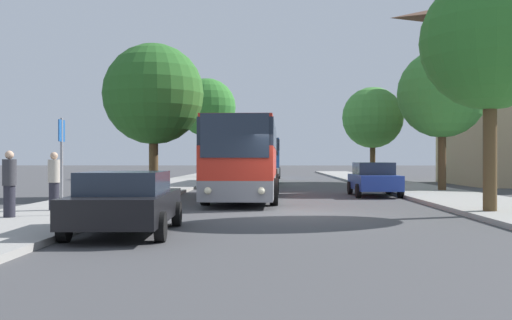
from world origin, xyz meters
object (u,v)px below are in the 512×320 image
Objects in this scene: parked_car_left_curb at (126,201)px; tree_left_far at (154,94)px; bus_front at (245,158)px; pedestrian_waiting_far at (9,184)px; bus_stop_sign at (62,155)px; tree_right_mid at (442,94)px; pedestrian_waiting_near at (54,181)px; tree_right_near at (373,118)px; bus_rear at (264,157)px; tree_right_far at (490,42)px; parked_car_right_near at (374,179)px; tree_left_near at (207,108)px; bus_middle at (254,157)px.

tree_left_far is (-1.88, 12.57, 3.78)m from parked_car_left_curb.
bus_front is 6.70× the size of pedestrian_waiting_far.
parked_car_left_curb is at bearing -49.08° from bus_stop_sign.
tree_right_mid reaches higher than bus_stop_sign.
pedestrian_waiting_near is (-0.78, 1.56, -0.77)m from bus_stop_sign.
tree_right_near reaches higher than bus_stop_sign.
tree_right_far is at bearing -80.57° from bus_rear.
pedestrian_waiting_near is at bearing 116.65° from bus_stop_sign.
pedestrian_waiting_far is (-1.15, -0.67, -0.76)m from bus_stop_sign.
bus_stop_sign is 1.53m from pedestrian_waiting_far.
parked_car_left_curb is at bearing -99.48° from bus_front.
bus_front is 1.72× the size of tree_right_near.
pedestrian_waiting_near is 2.26m from pedestrian_waiting_far.
bus_rear is at bearing -85.80° from pedestrian_waiting_far.
pedestrian_waiting_near is at bearing 40.36° from parked_car_right_near.
tree_right_mid is at bearing -57.91° from tree_left_near.
pedestrian_waiting_near is at bearing -91.32° from tree_left_near.
bus_stop_sign reaches higher than parked_car_right_near.
tree_right_mid reaches higher than bus_middle.
tree_left_near is at bearing -67.92° from parked_car_right_near.
tree_right_far is at bearing -42.92° from bus_front.
tree_right_near is at bearing 60.16° from pedestrian_waiting_near.
pedestrian_waiting_far is 0.26× the size of tree_right_near.
tree_left_near is (-10.42, 25.32, 5.48)m from parked_car_right_near.
tree_right_mid is (14.27, 13.79, 3.16)m from bus_stop_sign.
parked_car_right_near is at bearing 38.66° from pedestrian_waiting_near.
parked_car_left_curb is 39.84m from tree_left_near.
pedestrian_waiting_near is 30.19m from tree_right_near.
bus_stop_sign is 0.38× the size of tree_right_mid.
parked_car_left_curb is 32.96m from tree_right_near.
pedestrian_waiting_far is at bearing -149.85° from bus_stop_sign.
bus_front is 4.42× the size of bus_stop_sign.
bus_rear is 41.63m from parked_car_left_curb.
bus_front is 21.15m from tree_right_near.
bus_middle reaches higher than bus_stop_sign.
pedestrian_waiting_near is (-11.22, -9.63, 0.24)m from parked_car_right_near.
tree_right_mid is (15.42, 14.46, 3.92)m from pedestrian_waiting_far.
bus_front is at bearing -80.46° from tree_left_near.
tree_right_near reaches higher than bus_rear.
parked_car_left_curb is 2.69× the size of pedestrian_waiting_near.
tree_left_near reaches higher than tree_right_far.
bus_rear is 29.42m from tree_left_far.
tree_right_mid is at bearing -146.08° from parked_car_right_near.
bus_middle is 2.62× the size of parked_car_right_near.
parked_car_right_near is 16.58m from pedestrian_waiting_far.
bus_middle is at bearing 79.07° from bus_stop_sign.
tree_right_far is at bearing 100.44° from parked_car_right_near.
pedestrian_waiting_near is (-5.82, -37.11, -0.83)m from bus_rear.
pedestrian_waiting_far is (-0.37, -2.23, 0.01)m from pedestrian_waiting_near.
tree_right_near is at bearing -99.65° from parked_car_right_near.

